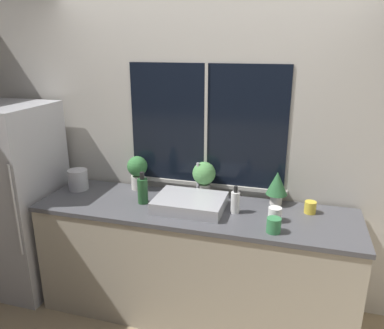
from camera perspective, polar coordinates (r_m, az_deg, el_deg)
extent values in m
cube|color=#BCB7AD|center=(3.10, 2.29, 3.30)|extent=(8.00, 0.06, 2.70)
cube|color=black|center=(3.03, 2.16, 5.94)|extent=(1.29, 0.01, 0.98)
cube|color=#BCB7AD|center=(3.02, 2.13, 5.91)|extent=(0.02, 0.01, 0.98)
cube|color=#BCB7AD|center=(3.17, 2.03, -3.03)|extent=(1.35, 0.04, 0.03)
cube|color=#BCB7AD|center=(4.79, -22.44, 7.18)|extent=(0.06, 7.00, 2.70)
cube|color=#B2A893|center=(3.11, 0.25, -14.84)|extent=(2.43, 0.66, 0.90)
cube|color=#4C4C51|center=(2.88, 0.26, -6.99)|extent=(2.45, 0.68, 0.03)
cube|color=#B7B7BC|center=(3.64, -25.31, -4.81)|extent=(0.69, 0.68, 1.66)
cylinder|color=silver|center=(3.17, -25.31, -6.46)|extent=(0.02, 0.02, 0.75)
cube|color=#ADADB2|center=(2.85, -0.32, -5.87)|extent=(0.52, 0.40, 0.09)
cylinder|color=#B7B7BC|center=(3.07, 0.89, -4.73)|extent=(0.04, 0.04, 0.03)
cylinder|color=#B7B7BC|center=(3.01, 0.91, -2.15)|extent=(0.02, 0.02, 0.26)
cylinder|color=silver|center=(3.26, -8.23, -2.69)|extent=(0.11, 0.11, 0.12)
sphere|color=#387A3D|center=(3.21, -8.34, -0.26)|extent=(0.17, 0.17, 0.17)
cylinder|color=silver|center=(3.08, 1.82, -3.91)|extent=(0.10, 0.10, 0.10)
sphere|color=#569951|center=(3.03, 1.84, -1.35)|extent=(0.19, 0.19, 0.19)
cylinder|color=silver|center=(3.00, 12.67, -5.15)|extent=(0.09, 0.09, 0.08)
cone|color=#2D6638|center=(2.96, 12.84, -2.79)|extent=(0.17, 0.17, 0.18)
cylinder|color=white|center=(2.79, 6.60, -5.76)|extent=(0.06, 0.06, 0.16)
cylinder|color=black|center=(2.75, 6.68, -3.77)|extent=(0.03, 0.03, 0.05)
cylinder|color=#235128|center=(2.95, -7.52, -4.04)|extent=(0.08, 0.08, 0.20)
cylinder|color=black|center=(2.91, -7.62, -1.70)|extent=(0.04, 0.04, 0.06)
cylinder|color=#38844C|center=(2.57, 12.35, -9.03)|extent=(0.10, 0.10, 0.10)
cylinder|color=white|center=(2.72, 12.51, -7.44)|extent=(0.09, 0.09, 0.10)
cylinder|color=gold|center=(2.91, 17.57, -6.24)|extent=(0.09, 0.09, 0.09)
cylinder|color=#B2B2B7|center=(3.35, -16.97, -2.23)|extent=(0.17, 0.17, 0.18)
cone|color=#B2B2B7|center=(3.32, -17.12, -0.65)|extent=(0.14, 0.14, 0.02)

